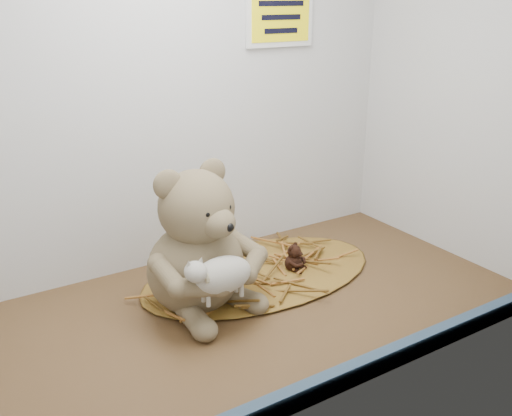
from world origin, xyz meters
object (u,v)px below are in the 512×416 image
mini_teddy_tan (226,260)px  mini_teddy_brown (294,256)px  main_teddy (195,238)px  toy_lamb (222,275)px

mini_teddy_tan → mini_teddy_brown: mini_teddy_brown is taller
main_teddy → mini_teddy_brown: size_ratio=4.70×
main_teddy → mini_teddy_tan: bearing=22.6°
mini_teddy_brown → main_teddy: bearing=152.4°
toy_lamb → mini_teddy_tan: toy_lamb is taller
toy_lamb → mini_teddy_brown: (25.14, 12.41, -7.35)cm
main_teddy → toy_lamb: 11.32cm
toy_lamb → mini_teddy_brown: bearing=26.3°
mini_teddy_tan → main_teddy: bearing=-125.9°
mini_teddy_brown → toy_lamb: bearing=175.0°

